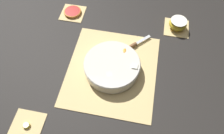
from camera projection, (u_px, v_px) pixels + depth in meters
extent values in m
plane|color=black|center=(112.00, 70.00, 0.97)|extent=(6.00, 6.00, 0.00)
cube|color=#D6B775|center=(112.00, 70.00, 0.97)|extent=(0.43, 0.39, 0.01)
cube|color=#3D2D19|center=(105.00, 101.00, 0.89)|extent=(0.01, 0.38, 0.00)
cube|color=#3D2D19|center=(108.00, 88.00, 0.92)|extent=(0.01, 0.38, 0.00)
cube|color=#3D2D19|center=(111.00, 76.00, 0.95)|extent=(0.01, 0.38, 0.00)
cube|color=#3D2D19|center=(113.00, 64.00, 0.99)|extent=(0.01, 0.38, 0.00)
cube|color=#3D2D19|center=(116.00, 53.00, 1.02)|extent=(0.01, 0.38, 0.00)
cube|color=#3D2D19|center=(118.00, 43.00, 1.05)|extent=(0.01, 0.38, 0.00)
cube|color=#D6B775|center=(176.00, 28.00, 1.10)|extent=(0.12, 0.12, 0.01)
cube|color=#3D2D19|center=(176.00, 30.00, 1.09)|extent=(0.00, 0.12, 0.00)
cube|color=#3D2D19|center=(177.00, 24.00, 1.11)|extent=(0.00, 0.12, 0.00)
cube|color=#D6B775|center=(27.00, 126.00, 0.84)|extent=(0.12, 0.12, 0.01)
cube|color=#3D2D19|center=(25.00, 131.00, 0.82)|extent=(0.00, 0.12, 0.00)
cube|color=#3D2D19|center=(29.00, 121.00, 0.85)|extent=(0.00, 0.12, 0.00)
cube|color=#D6B775|center=(73.00, 13.00, 1.16)|extent=(0.12, 0.12, 0.01)
cube|color=#3D2D19|center=(71.00, 17.00, 1.14)|extent=(0.00, 0.12, 0.00)
cube|color=#3D2D19|center=(73.00, 13.00, 1.16)|extent=(0.00, 0.12, 0.00)
cube|color=#3D2D19|center=(74.00, 9.00, 1.17)|extent=(0.00, 0.12, 0.00)
cylinder|color=silver|center=(112.00, 66.00, 0.94)|extent=(0.24, 0.24, 0.05)
torus|color=silver|center=(112.00, 64.00, 0.93)|extent=(0.24, 0.24, 0.01)
cylinder|color=#F4EABC|center=(96.00, 65.00, 0.96)|extent=(0.03, 0.03, 0.01)
cylinder|color=#F4EABC|center=(101.00, 71.00, 0.93)|extent=(0.03, 0.03, 0.01)
cylinder|color=#F4EABC|center=(109.00, 83.00, 0.89)|extent=(0.03, 0.03, 0.01)
cylinder|color=#F4EABC|center=(93.00, 65.00, 0.92)|extent=(0.03, 0.03, 0.01)
cylinder|color=#F4EABC|center=(106.00, 70.00, 0.95)|extent=(0.03, 0.03, 0.01)
cylinder|color=#F4EABC|center=(116.00, 81.00, 0.92)|extent=(0.03, 0.03, 0.01)
cylinder|color=#F4EABC|center=(110.00, 75.00, 0.90)|extent=(0.03, 0.03, 0.01)
cylinder|color=#F4EABC|center=(93.00, 72.00, 0.94)|extent=(0.03, 0.03, 0.01)
cylinder|color=#F4EABC|center=(129.00, 60.00, 0.94)|extent=(0.03, 0.03, 0.01)
cylinder|color=#F4EABC|center=(111.00, 71.00, 0.92)|extent=(0.03, 0.03, 0.01)
cylinder|color=#F4EABC|center=(92.00, 57.00, 0.94)|extent=(0.03, 0.03, 0.01)
cylinder|color=#F4EABC|center=(134.00, 65.00, 0.96)|extent=(0.03, 0.03, 0.01)
cube|color=white|center=(119.00, 69.00, 0.93)|extent=(0.03, 0.03, 0.03)
cube|color=white|center=(135.00, 68.00, 0.92)|extent=(0.02, 0.02, 0.02)
cube|color=white|center=(122.00, 63.00, 0.94)|extent=(0.03, 0.03, 0.03)
cube|color=white|center=(111.00, 55.00, 0.99)|extent=(0.03, 0.03, 0.03)
cube|color=white|center=(131.00, 58.00, 0.97)|extent=(0.03, 0.03, 0.03)
cube|color=white|center=(130.00, 79.00, 0.91)|extent=(0.03, 0.03, 0.03)
cube|color=white|center=(101.00, 81.00, 0.91)|extent=(0.03, 0.03, 0.03)
ellipsoid|color=orange|center=(125.00, 51.00, 0.96)|extent=(0.04, 0.02, 0.02)
ellipsoid|color=orange|center=(107.00, 59.00, 0.95)|extent=(0.03, 0.02, 0.01)
ellipsoid|color=orange|center=(128.00, 72.00, 0.91)|extent=(0.03, 0.01, 0.01)
ellipsoid|color=#B2231E|center=(116.00, 52.00, 0.97)|extent=(0.03, 0.02, 0.01)
ellipsoid|color=#B2231E|center=(103.00, 59.00, 0.98)|extent=(0.04, 0.02, 0.02)
ellipsoid|color=orange|center=(121.00, 73.00, 0.90)|extent=(0.03, 0.01, 0.01)
ellipsoid|color=orange|center=(113.00, 65.00, 0.93)|extent=(0.02, 0.01, 0.01)
cube|color=silver|center=(143.00, 40.00, 1.05)|extent=(0.07, 0.07, 0.00)
cylinder|color=brown|center=(131.00, 46.00, 1.03)|extent=(0.05, 0.05, 0.02)
ellipsoid|color=gold|center=(178.00, 24.00, 1.08)|extent=(0.09, 0.09, 0.05)
cylinder|color=white|center=(179.00, 21.00, 1.06)|extent=(0.08, 0.08, 0.00)
cylinder|color=#F4EABC|center=(26.00, 125.00, 0.83)|extent=(0.02, 0.02, 0.01)
torus|color=yellow|center=(26.00, 125.00, 0.83)|extent=(0.03, 0.03, 0.01)
cylinder|color=#B2231E|center=(73.00, 12.00, 1.15)|extent=(0.08, 0.08, 0.01)
torus|color=orange|center=(73.00, 12.00, 1.15)|extent=(0.09, 0.09, 0.01)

